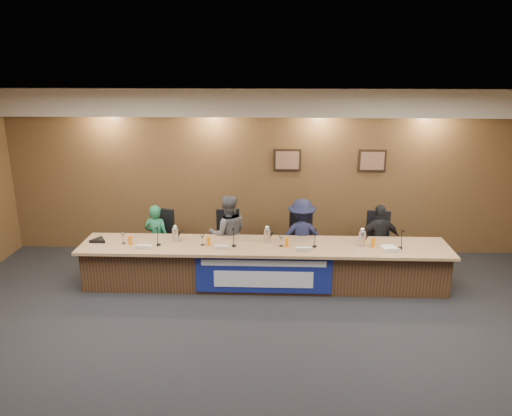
# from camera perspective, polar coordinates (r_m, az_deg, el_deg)

# --- Properties ---
(floor) EXTENTS (10.00, 10.00, 0.00)m
(floor) POSITION_cam_1_polar(r_m,az_deg,el_deg) (6.54, 0.41, -17.94)
(floor) COLOR black
(floor) RESTS_ON ground
(ceiling) EXTENTS (10.00, 8.00, 0.04)m
(ceiling) POSITION_cam_1_polar(r_m,az_deg,el_deg) (5.39, 0.48, 11.17)
(ceiling) COLOR silver
(ceiling) RESTS_ON wall_back
(wall_back) EXTENTS (10.00, 0.04, 3.20)m
(wall_back) POSITION_cam_1_polar(r_m,az_deg,el_deg) (9.60, 1.18, 4.10)
(wall_back) COLOR brown
(wall_back) RESTS_ON floor
(soffit) EXTENTS (10.00, 0.50, 0.50)m
(soffit) POSITION_cam_1_polar(r_m,az_deg,el_deg) (9.15, 1.20, 12.01)
(soffit) COLOR beige
(soffit) RESTS_ON wall_back
(dais_body) EXTENTS (6.00, 0.80, 0.70)m
(dais_body) POSITION_cam_1_polar(r_m,az_deg,el_deg) (8.47, 0.92, -6.62)
(dais_body) COLOR #482E1B
(dais_body) RESTS_ON floor
(dais_top) EXTENTS (6.10, 0.95, 0.05)m
(dais_top) POSITION_cam_1_polar(r_m,az_deg,el_deg) (8.28, 0.93, -4.39)
(dais_top) COLOR #A17853
(dais_top) RESTS_ON dais_body
(banner) EXTENTS (2.20, 0.02, 0.65)m
(banner) POSITION_cam_1_polar(r_m,az_deg,el_deg) (8.08, 0.86, -7.61)
(banner) COLOR navy
(banner) RESTS_ON dais_body
(banner_text_upper) EXTENTS (2.00, 0.01, 0.10)m
(banner_text_upper) POSITION_cam_1_polar(r_m,az_deg,el_deg) (7.99, 0.86, -6.35)
(banner_text_upper) COLOR silver
(banner_text_upper) RESTS_ON banner
(banner_text_lower) EXTENTS (1.60, 0.01, 0.28)m
(banner_text_lower) POSITION_cam_1_polar(r_m,az_deg,el_deg) (8.11, 0.85, -8.16)
(banner_text_lower) COLOR silver
(banner_text_lower) RESTS_ON banner
(wall_photo_left) EXTENTS (0.52, 0.04, 0.42)m
(wall_photo_left) POSITION_cam_1_polar(r_m,az_deg,el_deg) (9.52, 3.60, 5.49)
(wall_photo_left) COLOR black
(wall_photo_left) RESTS_ON wall_back
(wall_photo_right) EXTENTS (0.52, 0.04, 0.42)m
(wall_photo_right) POSITION_cam_1_polar(r_m,az_deg,el_deg) (9.70, 13.13, 5.29)
(wall_photo_right) COLOR black
(wall_photo_right) RESTS_ON wall_back
(panelist_a) EXTENTS (0.50, 0.38, 1.24)m
(panelist_a) POSITION_cam_1_polar(r_m,az_deg,el_deg) (9.13, -11.28, -3.38)
(panelist_a) COLOR #1A5C3D
(panelist_a) RESTS_ON floor
(panelist_b) EXTENTS (0.78, 0.66, 1.42)m
(panelist_b) POSITION_cam_1_polar(r_m,az_deg,el_deg) (8.89, -3.20, -2.98)
(panelist_b) COLOR #4D4D51
(panelist_b) RESTS_ON floor
(panelist_c) EXTENTS (0.91, 0.56, 1.37)m
(panelist_c) POSITION_cam_1_polar(r_m,az_deg,el_deg) (8.87, 5.20, -3.25)
(panelist_c) COLOR #151834
(panelist_c) RESTS_ON floor
(panelist_d) EXTENTS (0.79, 0.42, 1.28)m
(panelist_d) POSITION_cam_1_polar(r_m,az_deg,el_deg) (9.07, 13.91, -3.56)
(panelist_d) COLOR black
(panelist_d) RESTS_ON floor
(office_chair_a) EXTENTS (0.61, 0.61, 0.08)m
(office_chair_a) POSITION_cam_1_polar(r_m,az_deg,el_deg) (9.27, -11.09, -3.96)
(office_chair_a) COLOR black
(office_chair_a) RESTS_ON floor
(office_chair_b) EXTENTS (0.55, 0.55, 0.08)m
(office_chair_b) POSITION_cam_1_polar(r_m,az_deg,el_deg) (9.06, -3.12, -4.14)
(office_chair_b) COLOR black
(office_chair_b) RESTS_ON floor
(office_chair_c) EXTENTS (0.49, 0.49, 0.08)m
(office_chair_c) POSITION_cam_1_polar(r_m,az_deg,el_deg) (9.04, 5.14, -4.25)
(office_chair_c) COLOR black
(office_chair_c) RESTS_ON floor
(office_chair_d) EXTENTS (0.54, 0.54, 0.08)m
(office_chair_d) POSITION_cam_1_polar(r_m,az_deg,el_deg) (9.22, 13.72, -4.26)
(office_chair_d) COLOR black
(office_chair_d) RESTS_ON floor
(nameplate_a) EXTENTS (0.24, 0.08, 0.10)m
(nameplate_a) POSITION_cam_1_polar(r_m,az_deg,el_deg) (8.27, -12.79, -4.34)
(nameplate_a) COLOR white
(nameplate_a) RESTS_ON dais_top
(microphone_a) EXTENTS (0.07, 0.07, 0.02)m
(microphone_a) POSITION_cam_1_polar(r_m,az_deg,el_deg) (8.41, -11.06, -4.13)
(microphone_a) COLOR black
(microphone_a) RESTS_ON dais_top
(juice_glass_a) EXTENTS (0.06, 0.06, 0.15)m
(juice_glass_a) POSITION_cam_1_polar(r_m,az_deg,el_deg) (8.51, -14.18, -3.63)
(juice_glass_a) COLOR orange
(juice_glass_a) RESTS_ON dais_top
(water_glass_a) EXTENTS (0.08, 0.08, 0.18)m
(water_glass_a) POSITION_cam_1_polar(r_m,az_deg,el_deg) (8.58, -14.95, -3.39)
(water_glass_a) COLOR silver
(water_glass_a) RESTS_ON dais_top
(nameplate_b) EXTENTS (0.24, 0.08, 0.10)m
(nameplate_b) POSITION_cam_1_polar(r_m,az_deg,el_deg) (8.07, -4.01, -4.49)
(nameplate_b) COLOR white
(nameplate_b) RESTS_ON dais_top
(microphone_b) EXTENTS (0.07, 0.07, 0.02)m
(microphone_b) POSITION_cam_1_polar(r_m,az_deg,el_deg) (8.22, -2.54, -4.33)
(microphone_b) COLOR black
(microphone_b) RESTS_ON dais_top
(juice_glass_b) EXTENTS (0.06, 0.06, 0.15)m
(juice_glass_b) POSITION_cam_1_polar(r_m,az_deg,el_deg) (8.25, -5.44, -3.82)
(juice_glass_b) COLOR orange
(juice_glass_b) RESTS_ON dais_top
(water_glass_b) EXTENTS (0.08, 0.08, 0.18)m
(water_glass_b) POSITION_cam_1_polar(r_m,az_deg,el_deg) (8.27, -6.14, -3.66)
(water_glass_b) COLOR silver
(water_glass_b) RESTS_ON dais_top
(nameplate_c) EXTENTS (0.24, 0.08, 0.10)m
(nameplate_c) POSITION_cam_1_polar(r_m,az_deg,el_deg) (8.01, 5.50, -4.70)
(nameplate_c) COLOR white
(nameplate_c) RESTS_ON dais_top
(microphone_c) EXTENTS (0.07, 0.07, 0.02)m
(microphone_c) POSITION_cam_1_polar(r_m,az_deg,el_deg) (8.24, 6.71, -4.37)
(microphone_c) COLOR black
(microphone_c) RESTS_ON dais_top
(juice_glass_c) EXTENTS (0.06, 0.06, 0.15)m
(juice_glass_c) POSITION_cam_1_polar(r_m,az_deg,el_deg) (8.18, 3.52, -3.94)
(juice_glass_c) COLOR orange
(juice_glass_c) RESTS_ON dais_top
(water_glass_c) EXTENTS (0.08, 0.08, 0.18)m
(water_glass_c) POSITION_cam_1_polar(r_m,az_deg,el_deg) (8.19, 2.89, -3.80)
(water_glass_c) COLOR silver
(water_glass_c) RESTS_ON dais_top
(nameplate_d) EXTENTS (0.24, 0.08, 0.10)m
(nameplate_d) POSITION_cam_1_polar(r_m,az_deg,el_deg) (8.24, 15.37, -4.64)
(nameplate_d) COLOR white
(nameplate_d) RESTS_ON dais_top
(microphone_d) EXTENTS (0.07, 0.07, 0.02)m
(microphone_d) POSITION_cam_1_polar(r_m,az_deg,el_deg) (8.46, 16.15, -4.38)
(microphone_d) COLOR black
(microphone_d) RESTS_ON dais_top
(juice_glass_d) EXTENTS (0.06, 0.06, 0.15)m
(juice_glass_d) POSITION_cam_1_polar(r_m,az_deg,el_deg) (8.37, 13.23, -3.90)
(juice_glass_d) COLOR orange
(juice_glass_d) RESTS_ON dais_top
(water_glass_d) EXTENTS (0.08, 0.08, 0.18)m
(water_glass_d) POSITION_cam_1_polar(r_m,az_deg,el_deg) (8.34, 11.94, -3.77)
(water_glass_d) COLOR silver
(water_glass_d) RESTS_ON dais_top
(carafe_left) EXTENTS (0.11, 0.11, 0.24)m
(carafe_left) POSITION_cam_1_polar(r_m,az_deg,el_deg) (8.48, -9.19, -3.07)
(carafe_left) COLOR silver
(carafe_left) RESTS_ON dais_top
(carafe_mid) EXTENTS (0.12, 0.12, 0.24)m
(carafe_mid) POSITION_cam_1_polar(r_m,az_deg,el_deg) (8.33, 1.28, -3.19)
(carafe_mid) COLOR silver
(carafe_mid) RESTS_ON dais_top
(carafe_right) EXTENTS (0.12, 0.12, 0.26)m
(carafe_right) POSITION_cam_1_polar(r_m,az_deg,el_deg) (8.36, 12.01, -3.45)
(carafe_right) COLOR silver
(carafe_right) RESTS_ON dais_top
(speakerphone) EXTENTS (0.32, 0.32, 0.05)m
(speakerphone) POSITION_cam_1_polar(r_m,az_deg,el_deg) (8.81, -17.54, -3.53)
(speakerphone) COLOR black
(speakerphone) RESTS_ON dais_top
(paper_stack) EXTENTS (0.26, 0.33, 0.01)m
(paper_stack) POSITION_cam_1_polar(r_m,az_deg,el_deg) (8.42, 15.05, -4.43)
(paper_stack) COLOR white
(paper_stack) RESTS_ON dais_top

